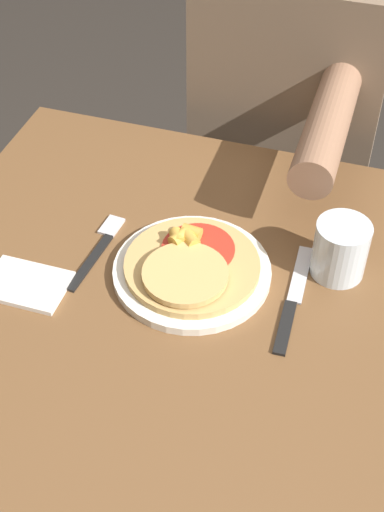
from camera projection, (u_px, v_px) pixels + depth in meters
dining_table at (205, 361)px, 1.14m from camera, size 0.93×0.81×0.77m
plate at (192, 271)px, 1.08m from camera, size 0.24×0.24×0.01m
pizza at (190, 265)px, 1.07m from camera, size 0.21×0.21×0.04m
fork at (99, 247)px, 1.13m from camera, size 0.03×0.18×0.00m
knife at (293, 299)px, 1.05m from camera, size 0.03×0.22×0.00m
drinking_glass at (340, 249)px, 1.06m from camera, size 0.08×0.08×0.09m
napkin at (26, 284)px, 1.07m from camera, size 0.12×0.09×0.01m
person_diner at (285, 128)px, 1.49m from camera, size 0.37×0.52×1.21m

